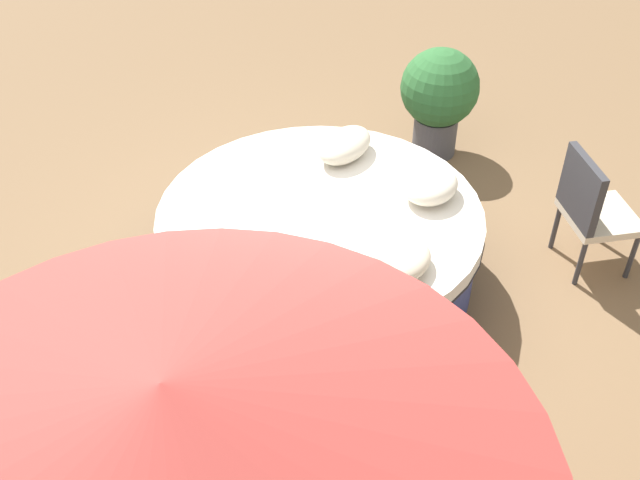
{
  "coord_description": "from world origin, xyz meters",
  "views": [
    {
      "loc": [
        3.54,
        2.41,
        3.93
      ],
      "look_at": [
        0.0,
        0.0,
        0.4
      ],
      "focal_mm": 42.42,
      "sensor_mm": 36.0,
      "label": 1
    }
  ],
  "objects_px": {
    "planter": "(439,95)",
    "side_table": "(2,357)",
    "throw_pillow_1": "(431,185)",
    "patio_chair": "(591,206)",
    "round_bed": "(320,246)",
    "throw_pillow_0": "(401,260)",
    "patio_umbrella": "(170,433)",
    "throw_pillow_2": "(345,145)"
  },
  "relations": [
    {
      "from": "throw_pillow_2",
      "to": "patio_chair",
      "type": "height_order",
      "value": "patio_chair"
    },
    {
      "from": "round_bed",
      "to": "side_table",
      "type": "xyz_separation_m",
      "value": [
        1.97,
        -1.17,
        -0.14
      ]
    },
    {
      "from": "round_bed",
      "to": "patio_umbrella",
      "type": "height_order",
      "value": "patio_umbrella"
    },
    {
      "from": "throw_pillow_1",
      "to": "planter",
      "type": "height_order",
      "value": "planter"
    },
    {
      "from": "round_bed",
      "to": "side_table",
      "type": "height_order",
      "value": "round_bed"
    },
    {
      "from": "patio_chair",
      "to": "planter",
      "type": "bearing_deg",
      "value": -160.51
    },
    {
      "from": "planter",
      "to": "side_table",
      "type": "distance_m",
      "value": 4.24
    },
    {
      "from": "throw_pillow_0",
      "to": "throw_pillow_2",
      "type": "distance_m",
      "value": 1.38
    },
    {
      "from": "throw_pillow_0",
      "to": "patio_chair",
      "type": "distance_m",
      "value": 1.73
    },
    {
      "from": "round_bed",
      "to": "throw_pillow_1",
      "type": "bearing_deg",
      "value": 136.37
    },
    {
      "from": "throw_pillow_2",
      "to": "planter",
      "type": "xyz_separation_m",
      "value": [
        -1.42,
        0.1,
        -0.17
      ]
    },
    {
      "from": "throw_pillow_1",
      "to": "side_table",
      "type": "bearing_deg",
      "value": -34.1
    },
    {
      "from": "patio_chair",
      "to": "patio_umbrella",
      "type": "distance_m",
      "value": 4.23
    },
    {
      "from": "throw_pillow_0",
      "to": "round_bed",
      "type": "bearing_deg",
      "value": -106.28
    },
    {
      "from": "throw_pillow_1",
      "to": "side_table",
      "type": "xyz_separation_m",
      "value": [
        2.56,
        -1.73,
        -0.57
      ]
    },
    {
      "from": "throw_pillow_0",
      "to": "throw_pillow_1",
      "type": "bearing_deg",
      "value": -164.9
    },
    {
      "from": "patio_chair",
      "to": "side_table",
      "type": "bearing_deg",
      "value": -84.5
    },
    {
      "from": "round_bed",
      "to": "throw_pillow_0",
      "type": "distance_m",
      "value": 0.92
    },
    {
      "from": "throw_pillow_1",
      "to": "patio_umbrella",
      "type": "height_order",
      "value": "patio_umbrella"
    },
    {
      "from": "throw_pillow_0",
      "to": "patio_umbrella",
      "type": "bearing_deg",
      "value": 11.15
    },
    {
      "from": "round_bed",
      "to": "planter",
      "type": "distance_m",
      "value": 2.14
    },
    {
      "from": "side_table",
      "to": "patio_umbrella",
      "type": "bearing_deg",
      "value": 74.31
    },
    {
      "from": "patio_umbrella",
      "to": "round_bed",
      "type": "bearing_deg",
      "value": -154.54
    },
    {
      "from": "patio_chair",
      "to": "throw_pillow_2",
      "type": "bearing_deg",
      "value": -116.0
    },
    {
      "from": "throw_pillow_2",
      "to": "side_table",
      "type": "relative_size",
      "value": 1.14
    },
    {
      "from": "throw_pillow_0",
      "to": "throw_pillow_2",
      "type": "bearing_deg",
      "value": -132.07
    },
    {
      "from": "throw_pillow_1",
      "to": "patio_chair",
      "type": "height_order",
      "value": "patio_chair"
    },
    {
      "from": "round_bed",
      "to": "patio_chair",
      "type": "xyz_separation_m",
      "value": [
        -1.3,
        1.55,
        0.22
      ]
    },
    {
      "from": "round_bed",
      "to": "patio_umbrella",
      "type": "xyz_separation_m",
      "value": [
        2.65,
        1.26,
        1.69
      ]
    },
    {
      "from": "throw_pillow_0",
      "to": "planter",
      "type": "height_order",
      "value": "planter"
    },
    {
      "from": "throw_pillow_0",
      "to": "side_table",
      "type": "relative_size",
      "value": 0.99
    },
    {
      "from": "throw_pillow_2",
      "to": "patio_chair",
      "type": "bearing_deg",
      "value": 108.77
    },
    {
      "from": "patio_chair",
      "to": "side_table",
      "type": "distance_m",
      "value": 4.27
    },
    {
      "from": "throw_pillow_2",
      "to": "side_table",
      "type": "xyz_separation_m",
      "value": [
        2.67,
        -0.93,
        -0.57
      ]
    },
    {
      "from": "round_bed",
      "to": "patio_chair",
      "type": "distance_m",
      "value": 2.04
    },
    {
      "from": "patio_chair",
      "to": "throw_pillow_1",
      "type": "bearing_deg",
      "value": -98.92
    },
    {
      "from": "planter",
      "to": "side_table",
      "type": "xyz_separation_m",
      "value": [
        4.09,
        -1.03,
        -0.4
      ]
    },
    {
      "from": "patio_umbrella",
      "to": "side_table",
      "type": "relative_size",
      "value": 5.28
    },
    {
      "from": "planter",
      "to": "throw_pillow_0",
      "type": "bearing_deg",
      "value": 21.47
    },
    {
      "from": "throw_pillow_1",
      "to": "patio_umbrella",
      "type": "relative_size",
      "value": 0.19
    },
    {
      "from": "throw_pillow_0",
      "to": "patio_chair",
      "type": "xyz_separation_m",
      "value": [
        -1.53,
        0.77,
        -0.2
      ]
    },
    {
      "from": "patio_chair",
      "to": "throw_pillow_0",
      "type": "bearing_deg",
      "value": -71.28
    }
  ]
}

